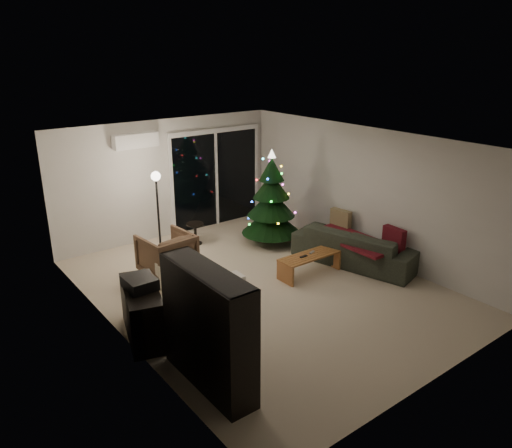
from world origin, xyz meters
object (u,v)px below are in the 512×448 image
(coffee_table, at_px, (309,265))
(christmas_tree, at_px, (271,197))
(media_cabinet, at_px, (142,312))
(bookshelf, at_px, (195,333))
(armchair, at_px, (167,254))
(sofa, at_px, (356,246))

(coffee_table, relative_size, christmas_tree, 0.61)
(media_cabinet, distance_m, coffee_table, 3.26)
(coffee_table, bearing_deg, bookshelf, -154.63)
(bookshelf, distance_m, media_cabinet, 1.50)
(armchair, distance_m, sofa, 3.51)
(sofa, distance_m, christmas_tree, 2.00)
(christmas_tree, bearing_deg, sofa, -71.16)
(bookshelf, distance_m, armchair, 3.33)
(media_cabinet, bearing_deg, christmas_tree, 41.25)
(bookshelf, distance_m, christmas_tree, 4.85)
(bookshelf, distance_m, sofa, 4.53)
(media_cabinet, bearing_deg, coffee_table, 17.65)
(bookshelf, height_order, armchair, bookshelf)
(armchair, bearing_deg, media_cabinet, 47.79)
(sofa, distance_m, coffee_table, 1.07)
(sofa, height_order, coffee_table, sofa)
(bookshelf, xyz_separation_m, media_cabinet, (0.00, 1.45, -0.38))
(armchair, height_order, christmas_tree, christmas_tree)
(coffee_table, distance_m, christmas_tree, 1.87)
(sofa, bearing_deg, bookshelf, 92.31)
(bookshelf, height_order, sofa, bookshelf)
(coffee_table, bearing_deg, media_cabinet, -178.47)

